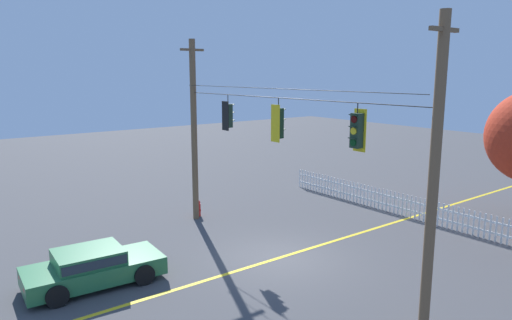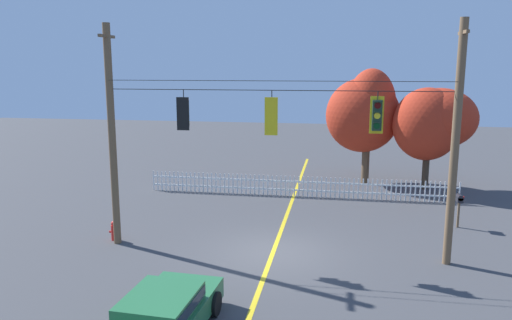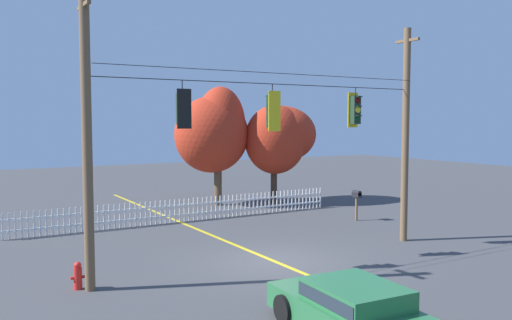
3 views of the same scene
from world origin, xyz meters
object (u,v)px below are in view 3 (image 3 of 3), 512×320
at_px(traffic_signal_eastbound_side, 272,111).
at_px(autumn_maple_near_fence, 214,132).
at_px(roadside_mailbox, 357,196).
at_px(fire_hydrant, 78,276).
at_px(traffic_signal_northbound_primary, 355,110).
at_px(parked_car, 353,309).
at_px(autumn_maple_mid, 279,137).
at_px(traffic_signal_southbound_primary, 183,109).

bearing_deg(traffic_signal_eastbound_side, autumn_maple_near_fence, 72.44).
relative_size(autumn_maple_near_fence, roadside_mailbox, 4.59).
bearing_deg(fire_hydrant, traffic_signal_northbound_primary, -1.58).
xyz_separation_m(traffic_signal_northbound_primary, parked_car, (-5.18, -5.91, -4.26)).
relative_size(autumn_maple_mid, roadside_mailbox, 3.91).
xyz_separation_m(autumn_maple_mid, fire_hydrant, (-12.93, -10.00, -3.26)).
relative_size(traffic_signal_southbound_primary, autumn_maple_mid, 0.26).
distance_m(traffic_signal_eastbound_side, parked_car, 7.44).
bearing_deg(fire_hydrant, roadside_mailbox, 15.98).
distance_m(traffic_signal_southbound_primary, traffic_signal_northbound_primary, 6.43).
xyz_separation_m(traffic_signal_southbound_primary, fire_hydrant, (-2.93, 0.28, -4.46)).
height_order(autumn_maple_near_fence, parked_car, autumn_maple_near_fence).
xyz_separation_m(traffic_signal_southbound_primary, autumn_maple_near_fence, (6.61, 11.32, -0.91)).
bearing_deg(parked_car, fire_hydrant, 124.09).
height_order(traffic_signal_eastbound_side, traffic_signal_northbound_primary, same).
bearing_deg(autumn_maple_near_fence, fire_hydrant, -130.82).
bearing_deg(fire_hydrant, parked_car, -55.91).
bearing_deg(traffic_signal_southbound_primary, roadside_mailbox, 21.65).
bearing_deg(traffic_signal_southbound_primary, traffic_signal_eastbound_side, -0.02).
height_order(traffic_signal_eastbound_side, fire_hydrant, traffic_signal_eastbound_side).
relative_size(fire_hydrant, roadside_mailbox, 0.54).
xyz_separation_m(traffic_signal_southbound_primary, autumn_maple_mid, (10.00, 10.27, -1.20)).
bearing_deg(parked_car, traffic_signal_southbound_primary, 101.93).
height_order(traffic_signal_southbound_primary, parked_car, traffic_signal_southbound_primary).
height_order(traffic_signal_southbound_primary, fire_hydrant, traffic_signal_southbound_primary).
relative_size(traffic_signal_eastbound_side, autumn_maple_mid, 0.28).
distance_m(fire_hydrant, roadside_mailbox, 13.56).
bearing_deg(traffic_signal_northbound_primary, traffic_signal_southbound_primary, -179.83).
bearing_deg(parked_car, traffic_signal_northbound_primary, 48.74).
distance_m(parked_car, fire_hydrant, 7.45).
distance_m(traffic_signal_eastbound_side, autumn_maple_mid, 12.47).
relative_size(traffic_signal_southbound_primary, fire_hydrant, 1.85).
bearing_deg(parked_car, roadside_mailbox, 48.22).
xyz_separation_m(autumn_maple_near_fence, roadside_mailbox, (3.47, -7.31, -2.80)).
bearing_deg(traffic_signal_southbound_primary, fire_hydrant, 174.61).
height_order(traffic_signal_northbound_primary, fire_hydrant, traffic_signal_northbound_primary).
distance_m(autumn_maple_mid, fire_hydrant, 16.66).
height_order(traffic_signal_southbound_primary, autumn_maple_near_fence, autumn_maple_near_fence).
distance_m(autumn_maple_mid, parked_car, 18.63).
bearing_deg(autumn_maple_near_fence, roadside_mailbox, -64.59).
distance_m(traffic_signal_eastbound_side, traffic_signal_northbound_primary, 3.40).
height_order(fire_hydrant, roadside_mailbox, roadside_mailbox).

